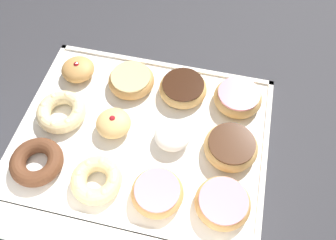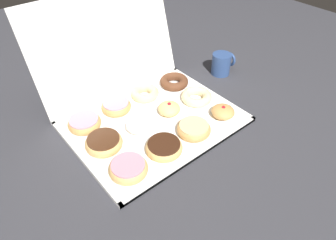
{
  "view_description": "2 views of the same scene",
  "coord_description": "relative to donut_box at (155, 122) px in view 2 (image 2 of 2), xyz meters",
  "views": [
    {
      "loc": [
        -0.15,
        0.38,
        0.71
      ],
      "look_at": [
        -0.05,
        -0.04,
        0.03
      ],
      "focal_mm": 36.89,
      "sensor_mm": 36.0,
      "label": 1
    },
    {
      "loc": [
        -0.48,
        -0.66,
        0.71
      ],
      "look_at": [
        0.02,
        -0.05,
        0.03
      ],
      "focal_mm": 32.31,
      "sensor_mm": 36.0,
      "label": 2
    }
  ],
  "objects": [
    {
      "name": "cruller_donut_7",
      "position": [
        0.2,
        -0.01,
        0.02
      ],
      "size": [
        0.12,
        0.12,
        0.04
      ],
      "color": "beige",
      "rests_on": "donut_box"
    },
    {
      "name": "box_lid_open",
      "position": [
        0.0,
        0.28,
        0.19
      ],
      "size": [
        0.58,
        0.12,
        0.39
      ],
      "primitive_type": "cube",
      "rotation": [
        1.29,
        0.0,
        0.0
      ],
      "color": "white",
      "rests_on": "ground"
    },
    {
      "name": "pink_frosted_donut_0",
      "position": [
        -0.2,
        -0.14,
        0.03
      ],
      "size": [
        0.12,
        0.12,
        0.04
      ],
      "color": "tan",
      "rests_on": "donut_box"
    },
    {
      "name": "jelly_filled_donut_6",
      "position": [
        0.07,
        0.0,
        0.03
      ],
      "size": [
        0.08,
        0.08,
        0.05
      ],
      "color": "#E5B770",
      "rests_on": "donut_box"
    },
    {
      "name": "coffee_mug",
      "position": [
        0.43,
        0.08,
        0.04
      ],
      "size": [
        0.1,
        0.08,
        0.09
      ],
      "color": "navy",
      "rests_on": "ground"
    },
    {
      "name": "pink_frosted_donut_8",
      "position": [
        -0.2,
        0.13,
        0.02
      ],
      "size": [
        0.11,
        0.11,
        0.04
      ],
      "color": "tan",
      "rests_on": "donut_box"
    },
    {
      "name": "chocolate_frosted_donut_1",
      "position": [
        -0.07,
        -0.14,
        0.02
      ],
      "size": [
        0.12,
        0.12,
        0.04
      ],
      "color": "tan",
      "rests_on": "donut_box"
    },
    {
      "name": "cruller_donut_10",
      "position": [
        0.06,
        0.14,
        0.02
      ],
      "size": [
        0.11,
        0.11,
        0.04
      ],
      "color": "#EACC8C",
      "rests_on": "donut_box"
    },
    {
      "name": "chocolate_frosted_donut_4",
      "position": [
        -0.2,
        0.0,
        0.03
      ],
      "size": [
        0.12,
        0.12,
        0.04
      ],
      "color": "tan",
      "rests_on": "donut_box"
    },
    {
      "name": "jelly_filled_donut_3",
      "position": [
        0.21,
        -0.13,
        0.03
      ],
      "size": [
        0.08,
        0.08,
        0.05
      ],
      "color": "tan",
      "rests_on": "donut_box"
    },
    {
      "name": "chocolate_cake_ring_donut_11",
      "position": [
        0.2,
        0.13,
        0.02
      ],
      "size": [
        0.12,
        0.12,
        0.03
      ],
      "color": "#59331E",
      "rests_on": "donut_box"
    },
    {
      "name": "powdered_filled_donut_5",
      "position": [
        -0.07,
        0.0,
        0.03
      ],
      "size": [
        0.08,
        0.08,
        0.04
      ],
      "color": "white",
      "rests_on": "donut_box"
    },
    {
      "name": "pink_frosted_donut_9",
      "position": [
        -0.07,
        0.14,
        0.02
      ],
      "size": [
        0.11,
        0.11,
        0.04
      ],
      "color": "tan",
      "rests_on": "donut_box"
    },
    {
      "name": "ground_plane",
      "position": [
        0.0,
        0.0,
        -0.01
      ],
      "size": [
        3.0,
        3.0,
        0.0
      ],
      "primitive_type": "plane",
      "color": "#333338"
    },
    {
      "name": "donut_box",
      "position": [
        0.0,
        0.0,
        0.0
      ],
      "size": [
        0.58,
        0.44,
        0.01
      ],
      "color": "white",
      "rests_on": "ground"
    },
    {
      "name": "glazed_ring_donut_2",
      "position": [
        0.06,
        -0.13,
        0.02
      ],
      "size": [
        0.12,
        0.12,
        0.04
      ],
      "color": "tan",
      "rests_on": "donut_box"
    }
  ]
}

